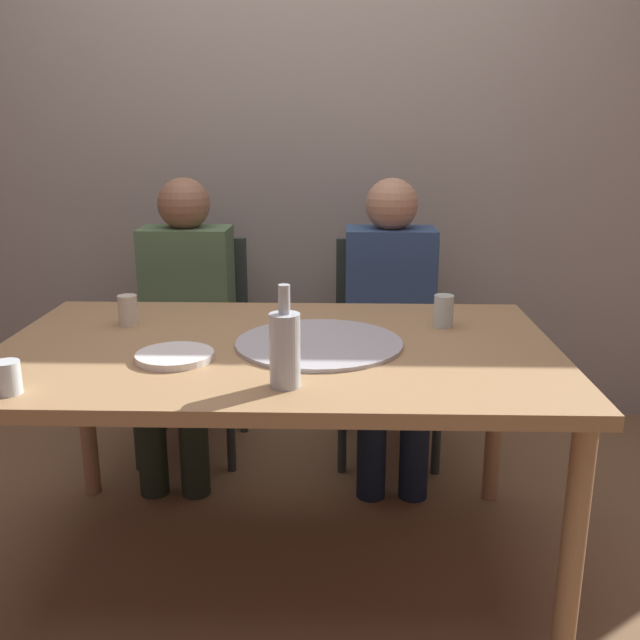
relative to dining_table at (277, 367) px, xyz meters
The scene contains 13 objects.
ground_plane 0.68m from the dining_table, ahead, with size 8.00×8.00×0.00m, color brown.
back_wall 1.45m from the dining_table, 90.00° to the left, with size 6.00×0.10×2.60m, color gray.
dining_table is the anchor object (origin of this frame).
pizza_tray 0.15m from the dining_table, ahead, with size 0.49×0.49×0.01m, color #ADADB2.
wine_bottle 0.38m from the dining_table, 81.40° to the right, with size 0.08×0.08×0.26m.
tumbler_near 0.55m from the dining_table, 157.94° to the left, with size 0.06×0.06×0.10m, color beige.
tumbler_far 0.57m from the dining_table, 22.05° to the left, with size 0.06×0.06×0.10m, color #B7C6BC.
wine_glass 0.74m from the dining_table, 146.49° to the right, with size 0.06×0.06×0.08m, color silver.
plate_stack 0.31m from the dining_table, 152.38° to the right, with size 0.22×0.22×0.02m, color white.
chair_left 1.02m from the dining_table, 116.03° to the left, with size 0.44×0.44×0.90m.
chair_right 1.00m from the dining_table, 66.69° to the left, with size 0.44×0.44×0.90m.
guest_in_sweater 0.87m from the dining_table, 120.40° to the left, with size 0.36×0.56×1.17m.
guest_in_beanie 0.85m from the dining_table, 62.64° to the left, with size 0.36×0.56×1.17m.
Camera 1 is at (0.18, -1.97, 1.37)m, focal length 39.39 mm.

